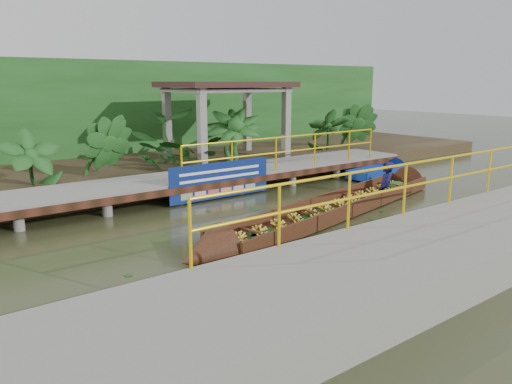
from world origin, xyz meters
TOP-DOWN VIEW (x-y plane):
  - ground at (0.00, 0.00)m, footprint 80.00×80.00m
  - land_strip at (0.00, 7.50)m, footprint 30.00×8.00m
  - far_dock at (0.02, 3.43)m, footprint 16.00×2.06m
  - near_dock at (1.00, -4.20)m, footprint 18.00×2.40m
  - pavilion at (3.00, 6.30)m, footprint 4.40×3.00m
  - foliage_backdrop at (0.00, 10.00)m, footprint 30.00×0.80m
  - vendor_boat at (2.01, -0.44)m, footprint 10.26×3.11m
  - moored_blue_boat at (7.07, 2.13)m, footprint 3.21×1.20m
  - blue_banner at (0.17, 2.48)m, footprint 3.20×0.04m
  - tropical_plants at (2.25, 5.30)m, footprint 14.29×1.29m

SIDE VIEW (x-z plane):
  - ground at x=0.00m, z-range 0.00..0.00m
  - moored_blue_boat at x=7.07m, z-range -0.24..0.51m
  - land_strip at x=0.00m, z-range 0.00..0.45m
  - vendor_boat at x=2.01m, z-range -0.87..1.35m
  - near_dock at x=1.00m, z-range -0.56..1.16m
  - far_dock at x=0.02m, z-range -0.35..1.30m
  - blue_banner at x=0.17m, z-range 0.06..1.06m
  - tropical_plants at x=2.25m, z-range 0.45..2.06m
  - foliage_backdrop at x=0.00m, z-range 0.00..4.00m
  - pavilion at x=3.00m, z-range 1.32..4.32m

